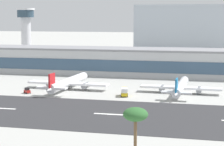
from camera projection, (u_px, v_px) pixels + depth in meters
The scene contains 11 objects.
ground_plane at pixel (114, 115), 126.21m from camera, with size 1400.00×1400.00×0.00m, color #A8A8A3.
runway_strip at pixel (114, 115), 126.11m from camera, with size 800.00×41.58×0.08m, color #2D2D30.
runway_centreline_dash_4 at pixel (113, 114), 126.17m from camera, with size 12.00×1.20×0.01m, color white.
terminal_building at pixel (141, 62), 212.44m from camera, with size 190.94×24.10×13.99m.
control_tower at pixel (26, 30), 272.27m from camera, with size 12.09×12.09×36.14m.
distant_hotel_block at pixel (193, 30), 329.63m from camera, with size 94.38×24.19×40.23m, color #A8B2BC.
airliner_red_tail_gate_0 at pixel (67, 83), 170.03m from camera, with size 35.32×42.26×8.82m.
airliner_blue_tail_gate_1 at pixel (180, 87), 160.74m from camera, with size 32.48×38.90×8.11m.
service_box_truck_0 at pixel (124, 92), 155.56m from camera, with size 3.63×6.36×3.25m.
service_baggage_tug_1 at pixel (27, 91), 161.61m from camera, with size 3.45×3.33×2.20m.
palm_tree_1 at pixel (135, 117), 74.99m from camera, with size 4.68×4.68×13.54m.
Camera 1 is at (26.95, -120.29, 30.07)m, focal length 64.93 mm.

